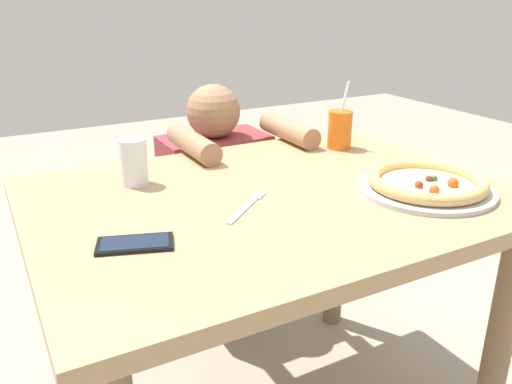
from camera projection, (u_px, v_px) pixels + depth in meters
name	position (u px, v px, depth m)	size (l,w,h in m)	color
dining_table	(269.00, 236.00, 1.34)	(1.15, 0.87, 0.75)	tan
pizza_near	(427.00, 184.00, 1.31)	(0.34, 0.34, 0.04)	#B7B7BC
drink_cup_colored	(340.00, 129.00, 1.66)	(0.08, 0.08, 0.21)	orange
water_cup_clear	(134.00, 161.00, 1.35)	(0.07, 0.07, 0.12)	silver
fork	(248.00, 205.00, 1.23)	(0.17, 0.15, 0.00)	silver
cell_phone	(135.00, 244.00, 1.04)	(0.17, 0.12, 0.01)	black
diner_seated	(217.00, 217.00, 1.99)	(0.41, 0.52, 0.92)	#333847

